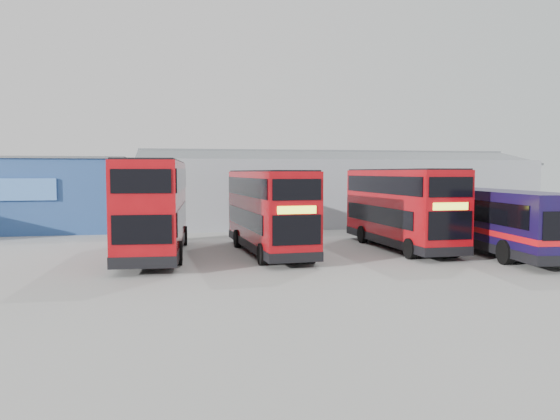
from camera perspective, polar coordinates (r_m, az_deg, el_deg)
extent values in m
plane|color=gray|center=(23.93, 0.57, -5.88)|extent=(120.00, 120.00, 0.00)
cube|color=navy|center=(42.09, -23.89, 1.47)|extent=(12.00, 8.00, 5.00)
cube|color=#585E62|center=(42.07, -23.99, 4.94)|extent=(12.30, 8.30, 0.15)
cube|color=#4C85D8|center=(38.09, -25.24, 1.96)|extent=(3.96, 0.15, 1.40)
cube|color=#91969F|center=(44.98, 5.27, 1.94)|extent=(30.00, 12.00, 5.00)
cube|color=#585E62|center=(42.29, 6.39, 5.53)|extent=(30.50, 6.33, 1.29)
cube|color=#585E62|center=(47.65, 4.33, 5.37)|extent=(30.50, 6.33, 1.29)
cube|color=#9A080E|center=(27.16, -12.98, 0.46)|extent=(3.27, 11.08, 4.22)
cube|color=black|center=(27.34, -12.92, -3.52)|extent=(3.32, 11.13, 0.47)
cube|color=black|center=(26.69, -10.21, -0.63)|extent=(0.62, 9.26, 0.99)
cube|color=black|center=(26.93, -15.85, -0.68)|extent=(0.62, 9.26, 0.99)
cube|color=black|center=(27.02, -10.22, 3.19)|extent=(0.69, 10.30, 0.99)
cube|color=black|center=(27.26, -15.80, 3.11)|extent=(0.69, 10.30, 0.99)
cube|color=black|center=(32.66, -12.11, 0.00)|extent=(2.34, 0.20, 1.41)
cube|color=black|center=(32.58, -12.16, 3.29)|extent=(2.34, 0.20, 0.99)
cube|color=#CEE530|center=(32.62, -12.13, 1.64)|extent=(1.87, 0.16, 0.36)
cube|color=black|center=(21.76, -14.24, -2.00)|extent=(2.29, 0.19, 1.15)
cube|color=black|center=(21.65, -14.33, 2.94)|extent=(2.29, 0.19, 0.94)
cube|color=black|center=(27.11, -13.05, 4.96)|extent=(3.11, 10.92, 0.10)
cylinder|color=black|center=(31.03, -10.00, -2.65)|extent=(0.40, 1.10, 1.08)
cylinder|color=black|center=(31.22, -14.59, -2.68)|extent=(0.40, 1.10, 1.08)
cylinder|color=black|center=(24.52, -10.57, -4.42)|extent=(0.40, 1.10, 1.08)
cylinder|color=black|center=(24.77, -16.37, -4.43)|extent=(0.40, 1.10, 1.08)
cube|color=#9A080E|center=(27.43, -1.22, 0.07)|extent=(2.97, 9.97, 3.79)
cube|color=black|center=(27.60, -1.21, -3.47)|extent=(3.01, 10.01, 0.42)
cube|color=black|center=(27.57, -3.80, -0.84)|extent=(0.58, 8.32, 0.89)
cube|color=black|center=(28.13, 0.96, -0.74)|extent=(0.58, 8.32, 0.89)
cube|color=black|center=(27.11, -3.66, 2.45)|extent=(0.64, 9.26, 0.89)
cube|color=black|center=(27.68, 1.17, 2.48)|extent=(0.64, 9.26, 0.89)
cube|color=black|center=(22.73, 1.77, -2.11)|extent=(2.11, 0.18, 1.26)
cube|color=black|center=(22.61, 1.78, 2.14)|extent=(2.11, 0.18, 0.89)
cube|color=#CEE530|center=(22.65, 1.78, 0.01)|extent=(1.69, 0.15, 0.33)
cube|color=black|center=(32.27, -3.31, -0.30)|extent=(2.06, 0.18, 1.03)
cube|color=black|center=(32.19, -3.32, 2.69)|extent=(2.06, 0.18, 0.84)
cube|color=black|center=(27.36, -1.22, 4.08)|extent=(2.82, 9.82, 0.09)
cylinder|color=black|center=(24.05, -1.86, -4.65)|extent=(0.36, 0.99, 0.97)
cylinder|color=black|center=(24.65, 3.25, -4.44)|extent=(0.36, 0.99, 0.97)
cylinder|color=black|center=(29.78, -4.46, -2.99)|extent=(0.36, 0.99, 0.97)
cylinder|color=black|center=(30.27, -0.27, -2.86)|extent=(0.36, 0.99, 0.97)
cube|color=#9A080E|center=(29.88, 12.49, 0.38)|extent=(2.69, 10.08, 3.86)
cube|color=black|center=(30.04, 12.44, -2.94)|extent=(2.73, 10.12, 0.43)
cube|color=black|center=(29.76, 10.06, -0.48)|extent=(0.31, 8.49, 0.91)
cube|color=black|center=(30.79, 14.20, -0.39)|extent=(0.31, 8.49, 0.91)
cube|color=black|center=(29.33, 10.39, 2.63)|extent=(0.34, 9.44, 0.91)
cube|color=black|center=(30.38, 14.59, 2.61)|extent=(0.34, 9.44, 0.91)
cube|color=black|center=(25.50, 17.36, -1.55)|extent=(2.15, 0.11, 1.29)
cube|color=black|center=(25.40, 17.44, 2.30)|extent=(2.15, 0.11, 0.91)
cube|color=#CEE530|center=(25.43, 17.41, 0.37)|extent=(1.72, 0.09, 0.33)
cube|color=black|center=(34.51, 8.87, -0.01)|extent=(2.10, 0.11, 1.05)
cube|color=black|center=(34.43, 8.90, 2.84)|extent=(2.10, 0.11, 0.86)
cube|color=black|center=(29.83, 12.55, 4.12)|extent=(2.54, 9.94, 0.10)
cylinder|color=black|center=(26.44, 13.46, -3.95)|extent=(0.34, 1.00, 0.99)
cylinder|color=black|center=(27.54, 17.73, -3.72)|extent=(0.34, 1.00, 0.99)
cylinder|color=black|center=(31.89, 8.62, -2.54)|extent=(0.34, 1.00, 0.99)
cylinder|color=black|center=(32.80, 12.34, -2.41)|extent=(0.34, 1.00, 0.99)
cube|color=black|center=(29.53, 21.66, -0.80)|extent=(3.69, 11.87, 2.81)
cube|color=black|center=(29.66, 21.60, -3.14)|extent=(3.74, 11.91, 0.42)
cube|color=red|center=(29.58, 21.63, -1.77)|extent=(3.73, 11.90, 0.27)
cube|color=black|center=(29.88, 24.25, 0.05)|extent=(0.93, 9.73, 1.01)
cube|color=black|center=(28.61, 19.59, 0.01)|extent=(0.93, 9.73, 1.01)
cube|color=black|center=(34.79, 17.16, 0.29)|extent=(2.38, 0.27, 1.38)
cylinder|color=black|center=(33.89, 20.24, -2.26)|extent=(0.44, 1.13, 1.10)
cylinder|color=black|center=(32.84, 16.25, -2.37)|extent=(0.44, 1.13, 1.10)
cylinder|color=black|center=(27.49, 27.16, -3.87)|extent=(0.44, 1.13, 1.10)
cylinder|color=black|center=(26.18, 22.49, -4.10)|extent=(0.44, 1.13, 1.10)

